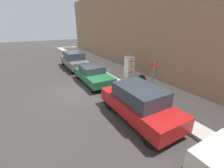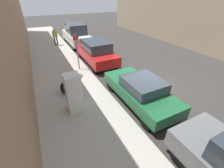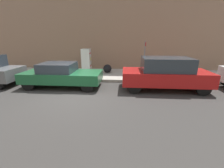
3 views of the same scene
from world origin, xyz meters
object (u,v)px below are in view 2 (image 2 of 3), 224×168
at_px(street_sign_post, 77,51).
at_px(parked_sedan_green, 140,90).
at_px(parked_van_white, 76,34).
at_px(pedestrian_walking_far, 55,36).
at_px(trash_bag, 66,87).
at_px(parked_suv_red, 96,52).
at_px(discarded_refrigerator, 74,93).

xyz_separation_m(street_sign_post, parked_sedan_green, (1.70, -4.84, -0.80)).
bearing_deg(parked_van_white, pedestrian_walking_far, 176.62).
distance_m(pedestrian_walking_far, parked_sedan_green, 11.88).
height_order(street_sign_post, trash_bag, street_sign_post).
relative_size(parked_sedan_green, parked_suv_red, 0.97).
bearing_deg(parked_sedan_green, trash_bag, 143.97).
bearing_deg(parked_suv_red, street_sign_post, -151.24).
distance_m(pedestrian_walking_far, parked_suv_red, 6.29).
bearing_deg(pedestrian_walking_far, parked_sedan_green, 155.71).
bearing_deg(street_sign_post, parked_sedan_green, -70.60).
height_order(street_sign_post, pedestrian_walking_far, street_sign_post).
bearing_deg(pedestrian_walking_far, street_sign_post, 148.96).
bearing_deg(parked_van_white, parked_suv_red, -90.00).
bearing_deg(parked_sedan_green, street_sign_post, 109.40).
height_order(street_sign_post, parked_sedan_green, street_sign_post).
xyz_separation_m(street_sign_post, pedestrian_walking_far, (-0.43, 6.84, -0.38)).
height_order(discarded_refrigerator, parked_sedan_green, discarded_refrigerator).
bearing_deg(parked_sedan_green, discarded_refrigerator, 167.15).
height_order(discarded_refrigerator, parked_van_white, parked_van_white).
distance_m(street_sign_post, parked_suv_red, 2.04).
bearing_deg(parked_suv_red, parked_van_white, 90.00).
height_order(parked_suv_red, parked_van_white, parked_van_white).
xyz_separation_m(parked_sedan_green, parked_suv_red, (0.00, 5.77, 0.18)).
distance_m(trash_bag, parked_van_white, 9.80).
bearing_deg(trash_bag, parked_van_white, 71.23).
distance_m(trash_bag, pedestrian_walking_far, 9.47).
bearing_deg(trash_bag, parked_sedan_green, -36.03).
bearing_deg(trash_bag, street_sign_post, 60.44).
height_order(pedestrian_walking_far, parked_suv_red, pedestrian_walking_far).
bearing_deg(pedestrian_walking_far, discarded_refrigerator, 140.48).
bearing_deg(trash_bag, discarded_refrigerator, -87.22).
height_order(street_sign_post, parked_van_white, street_sign_post).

